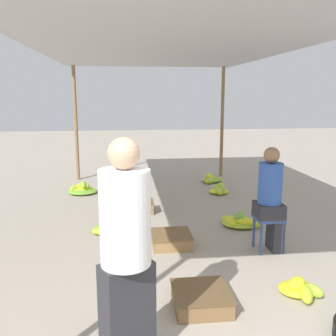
% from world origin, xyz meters
% --- Properties ---
extents(canopy_post_back_left, '(0.08, 0.08, 2.64)m').
position_xyz_m(canopy_post_back_left, '(-1.74, 7.26, 1.32)').
color(canopy_post_back_left, olive).
rests_on(canopy_post_back_left, ground).
extents(canopy_post_back_right, '(0.08, 0.08, 2.64)m').
position_xyz_m(canopy_post_back_right, '(1.74, 7.26, 1.32)').
color(canopy_post_back_right, olive).
rests_on(canopy_post_back_right, ground).
extents(canopy_tarp, '(3.88, 7.36, 0.04)m').
position_xyz_m(canopy_tarp, '(0.00, 3.78, 2.66)').
color(canopy_tarp, '#B2B2B7').
rests_on(canopy_tarp, canopy_post_front_left).
extents(vendor_foreground, '(0.49, 0.49, 1.70)m').
position_xyz_m(vendor_foreground, '(-0.64, 0.87, 0.89)').
color(vendor_foreground, '#2D2D33').
rests_on(vendor_foreground, ground).
extents(stool, '(0.34, 0.34, 0.45)m').
position_xyz_m(stool, '(1.18, 2.74, 0.36)').
color(stool, '#384C84').
rests_on(stool, ground).
extents(vendor_seated, '(0.35, 0.35, 1.35)m').
position_xyz_m(vendor_seated, '(1.20, 2.74, 0.71)').
color(vendor_seated, '#2D2D33').
rests_on(vendor_seated, ground).
extents(banana_pile_left_0, '(0.58, 0.51, 0.26)m').
position_xyz_m(banana_pile_left_0, '(-1.52, 5.92, 0.09)').
color(banana_pile_left_0, yellow).
rests_on(banana_pile_left_0, ground).
extents(banana_pile_left_1, '(0.45, 0.49, 0.19)m').
position_xyz_m(banana_pile_left_1, '(-1.03, 6.48, 0.07)').
color(banana_pile_left_1, '#A6C72E').
rests_on(banana_pile_left_1, ground).
extents(banana_pile_left_2, '(0.50, 0.43, 0.30)m').
position_xyz_m(banana_pile_left_2, '(-0.88, 3.60, 0.11)').
color(banana_pile_left_2, '#AAC82E').
rests_on(banana_pile_left_2, ground).
extents(banana_pile_right_0, '(0.43, 0.51, 0.17)m').
position_xyz_m(banana_pile_right_0, '(1.10, 1.63, 0.06)').
color(banana_pile_right_0, '#92BF32').
rests_on(banana_pile_right_0, ground).
extents(banana_pile_right_1, '(0.40, 0.56, 0.20)m').
position_xyz_m(banana_pile_right_1, '(1.28, 5.59, 0.08)').
color(banana_pile_right_1, '#9FC430').
rests_on(banana_pile_right_1, ground).
extents(banana_pile_right_2, '(0.57, 0.54, 0.22)m').
position_xyz_m(banana_pile_right_2, '(1.10, 3.67, 0.07)').
color(banana_pile_right_2, '#B8CE2B').
rests_on(banana_pile_right_2, ground).
extents(banana_pile_right_3, '(0.52, 0.54, 0.19)m').
position_xyz_m(banana_pile_right_3, '(1.33, 6.60, 0.07)').
color(banana_pile_right_3, '#BACF2B').
rests_on(banana_pile_right_3, ground).
extents(crate_near, '(0.53, 0.53, 0.17)m').
position_xyz_m(crate_near, '(-0.04, 3.03, 0.09)').
color(crate_near, olive).
rests_on(crate_near, ground).
extents(crate_mid, '(0.38, 0.38, 0.20)m').
position_xyz_m(crate_mid, '(-0.35, 4.52, 0.10)').
color(crate_mid, olive).
rests_on(crate_mid, ground).
extents(crate_far, '(0.53, 0.53, 0.18)m').
position_xyz_m(crate_far, '(0.06, 1.52, 0.09)').
color(crate_far, brown).
rests_on(crate_far, ground).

